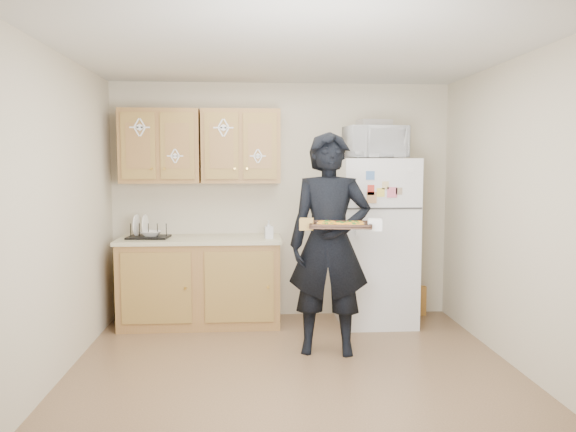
{
  "coord_description": "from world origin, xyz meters",
  "views": [
    {
      "loc": [
        -0.33,
        -4.23,
        1.65
      ],
      "look_at": [
        -0.02,
        0.45,
        1.21
      ],
      "focal_mm": 35.0,
      "sensor_mm": 36.0,
      "label": 1
    }
  ],
  "objects_px": {
    "baking_tray": "(340,226)",
    "microwave": "(375,142)",
    "dish_rack": "(148,230)",
    "refrigerator": "(376,241)",
    "person": "(329,244)"
  },
  "relations": [
    {
      "from": "baking_tray",
      "to": "microwave",
      "type": "xyz_separation_m",
      "value": [
        0.53,
        1.14,
        0.71
      ]
    },
    {
      "from": "dish_rack",
      "to": "refrigerator",
      "type": "bearing_deg",
      "value": -1.03
    },
    {
      "from": "refrigerator",
      "to": "person",
      "type": "bearing_deg",
      "value": -124.16
    },
    {
      "from": "microwave",
      "to": "dish_rack",
      "type": "bearing_deg",
      "value": 170.26
    },
    {
      "from": "refrigerator",
      "to": "baking_tray",
      "type": "distance_m",
      "value": 1.35
    },
    {
      "from": "microwave",
      "to": "dish_rack",
      "type": "height_order",
      "value": "microwave"
    },
    {
      "from": "baking_tray",
      "to": "dish_rack",
      "type": "distance_m",
      "value": 2.15
    },
    {
      "from": "refrigerator",
      "to": "dish_rack",
      "type": "distance_m",
      "value": 2.32
    },
    {
      "from": "baking_tray",
      "to": "microwave",
      "type": "bearing_deg",
      "value": 74.11
    },
    {
      "from": "baking_tray",
      "to": "dish_rack",
      "type": "bearing_deg",
      "value": 153.87
    },
    {
      "from": "person",
      "to": "dish_rack",
      "type": "relative_size",
      "value": 4.77
    },
    {
      "from": "refrigerator",
      "to": "microwave",
      "type": "bearing_deg",
      "value": -122.71
    },
    {
      "from": "refrigerator",
      "to": "person",
      "type": "relative_size",
      "value": 0.89
    },
    {
      "from": "refrigerator",
      "to": "microwave",
      "type": "height_order",
      "value": "microwave"
    },
    {
      "from": "microwave",
      "to": "baking_tray",
      "type": "bearing_deg",
      "value": -122.28
    }
  ]
}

